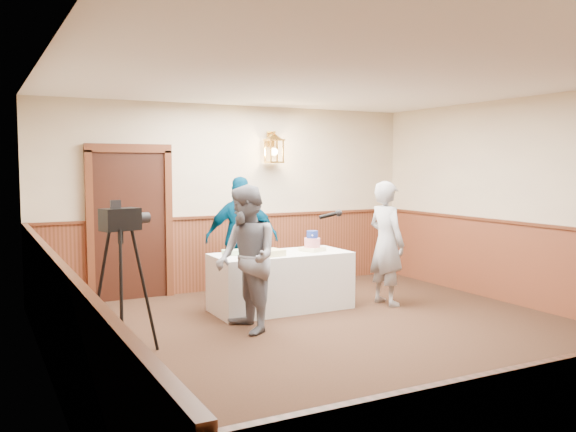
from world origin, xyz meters
The scene contains 10 objects.
ground centered at (0.00, 0.00, 0.00)m, with size 7.00×7.00×0.00m, color #301F12.
room_shell centered at (-0.05, 0.45, 1.52)m, with size 6.02×7.02×2.81m.
display_table centered at (0.00, 1.90, 0.38)m, with size 1.80×0.80×0.75m, color silver.
tiered_cake centered at (0.45, 1.86, 0.86)m, with size 0.34×0.34×0.27m.
sheet_cake_yellow centered at (-0.27, 1.74, 0.79)m, with size 0.38×0.29×0.08m, color #D5DA82.
sheet_cake_green centered at (-0.61, 2.04, 0.78)m, with size 0.26×0.21×0.06m, color #A9E8A4.
interviewer centered at (-0.83, 1.11, 0.84)m, with size 1.49×0.83×1.68m.
baker centered at (1.41, 1.51, 0.84)m, with size 0.61×0.40×1.68m, color gray.
assistant_p centered at (-0.22, 2.69, 0.87)m, with size 1.02×0.42×1.74m, color #003557.
tv_camera_rig centered at (-2.29, 0.80, 0.67)m, with size 0.58×0.54×1.48m.
Camera 1 is at (-3.55, -5.15, 1.90)m, focal length 38.00 mm.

